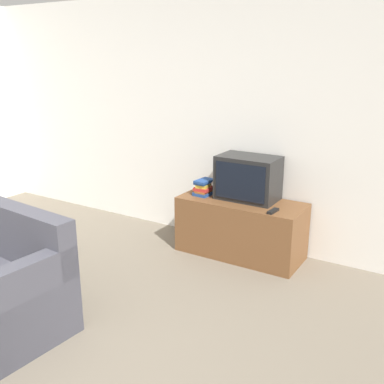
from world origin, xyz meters
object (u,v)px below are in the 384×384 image
object	(u,v)px
tv_stand	(241,228)
television	(248,178)
book_stack	(204,188)
remote_on_stand	(273,211)

from	to	relation	value
tv_stand	television	world-z (taller)	television
tv_stand	television	xyz separation A→B (m)	(0.02, 0.08, 0.51)
tv_stand	book_stack	distance (m)	0.56
television	book_stack	xyz separation A→B (m)	(-0.44, -0.11, -0.14)
television	book_stack	distance (m)	0.48
book_stack	television	bearing A→B (deg)	14.13
tv_stand	book_stack	world-z (taller)	book_stack
book_stack	remote_on_stand	xyz separation A→B (m)	(0.82, -0.14, -0.06)
tv_stand	television	bearing A→B (deg)	72.37
television	book_stack	bearing A→B (deg)	-165.87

